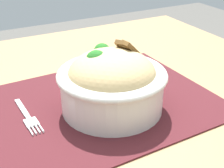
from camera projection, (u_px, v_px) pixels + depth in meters
table at (96, 146)px, 0.64m from camera, size 1.01×0.93×0.76m
placemat at (91, 106)px, 0.61m from camera, size 0.48×0.35×0.00m
bowl at (112, 82)px, 0.58m from camera, size 0.20×0.20×0.12m
fork at (28, 117)px, 0.57m from camera, size 0.02×0.13×0.00m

